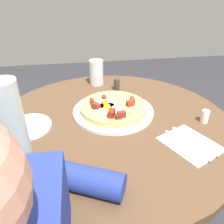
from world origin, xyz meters
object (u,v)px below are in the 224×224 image
Objects in this scene: dining_table at (111,157)px; salt_shaker at (205,116)px; pizza_plate at (113,111)px; knife at (194,141)px; bread_plate at (28,127)px; water_glass at (96,72)px; fork at (187,145)px; water_bottle at (12,126)px; breakfast_pizza at (113,107)px; pepper_shaker at (117,84)px.

dining_table is 18.82× the size of salt_shaker.
pizza_plate reaches higher than knife.
water_glass is at bearing 141.21° from bread_plate.
fork is (0.25, 0.20, 0.00)m from pizza_plate.
bread_plate is at bearing -176.75° from water_bottle.
bread_plate is at bearing -89.73° from dining_table.
fork is at bearing 48.98° from dining_table.
water_bottle reaches higher than dining_table.
water_bottle is (0.54, -0.27, 0.07)m from water_glass.
breakfast_pizza is 1.01× the size of water_bottle.
salt_shaker reaches higher than pizza_plate.
dining_table is at bearing 90.27° from bread_plate.
water_glass is 2.15× the size of pepper_shaker.
bread_plate is 0.45m from water_glass.
pizza_plate is 0.41m from water_bottle.
water_bottle reaches higher than breakfast_pizza.
breakfast_pizza is at bearing -166.29° from fork.
dining_table is at bearing -156.50° from fork.
water_bottle is 5.31× the size of salt_shaker.
bread_plate is 0.22m from water_bottle.
water_bottle reaches higher than knife.
water_glass is (-0.35, 0.28, 0.06)m from bread_plate.
salt_shaker is (0.41, 0.36, -0.04)m from water_glass.
dining_table is 0.35m from bread_plate.
water_bottle reaches higher than pepper_shaker.
water_glass is at bearing -177.24° from dining_table.
dining_table is 0.21m from breakfast_pizza.
fork is at bearing 70.12° from bread_plate.
knife is at bearing 72.68° from bread_plate.
water_glass reaches higher than salt_shaker.
fork is 1.00× the size of knife.
knife is 0.55m from water_bottle.
breakfast_pizza is 1.57× the size of bread_plate.
knife is 1.48× the size of water_glass.
pepper_shaker reaches higher than bread_plate.
dining_table is at bearing 2.76° from water_glass.
water_glass reaches higher than pepper_shaker.
fork is 0.52m from water_bottle.
water_bottle is (-0.00, -0.50, 0.12)m from fork.
water_bottle is at bearing -51.63° from breakfast_pizza.
pizza_plate is 1.23× the size of water_bottle.
salt_shaker is at bearing 79.59° from dining_table.
fork is 0.04m from knife.
breakfast_pizza reaches higher than pizza_plate.
fork is at bearing 17.77° from pepper_shaker.
fork and knife have the same top height.
water_glass is (-0.52, -0.26, 0.05)m from knife.
bread_plate is 0.57m from knife.
dining_table is 0.36m from knife.
water_bottle is at bearing -51.53° from pizza_plate.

